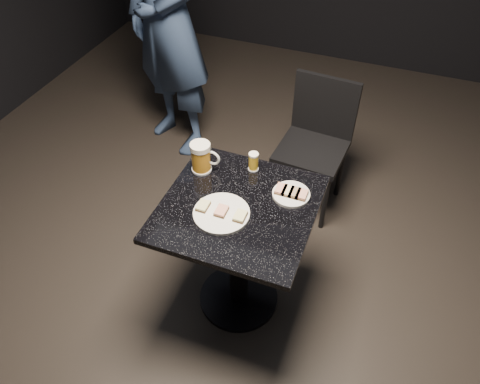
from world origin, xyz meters
name	(u,v)px	position (x,y,z in m)	size (l,w,h in m)	color
floor	(239,298)	(0.00, 0.00, 0.00)	(6.00, 6.00, 0.00)	black
plate_large	(221,213)	(-0.05, -0.08, 0.76)	(0.26, 0.26, 0.01)	silver
plate_small	(291,194)	(0.21, 0.15, 0.76)	(0.18, 0.18, 0.01)	silver
patron	(168,19)	(-0.97, 1.24, 0.98)	(0.71, 0.47, 1.96)	navy
table	(239,240)	(0.00, 0.00, 0.51)	(0.70, 0.70, 0.75)	black
beer_mug	(202,157)	(-0.26, 0.17, 0.83)	(0.14, 0.10, 0.16)	silver
beer_tumbler	(253,162)	(-0.02, 0.27, 0.80)	(0.05, 0.05, 0.10)	silver
chair	(316,138)	(0.15, 0.96, 0.50)	(0.43, 0.43, 0.87)	black
canapes_on_plate_large	(221,211)	(-0.05, -0.08, 0.77)	(0.23, 0.07, 0.02)	#4C3521
canapes_on_plate_small	(291,192)	(0.21, 0.15, 0.77)	(0.15, 0.07, 0.02)	#4C3521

